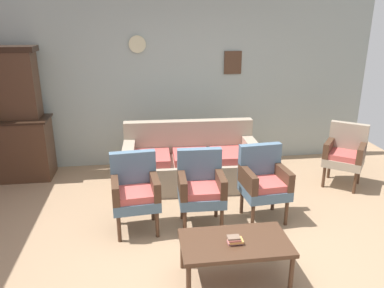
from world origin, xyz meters
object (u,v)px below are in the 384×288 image
(side_cabinet, at_px, (13,149))
(armchair_near_cabinet, at_px, (201,186))
(armchair_near_couch_end, at_px, (264,180))
(floral_couch, at_px, (191,164))
(wingback_chair_by_fireplace, at_px, (345,152))
(book_stack_on_table, at_px, (235,240))
(coffee_table, at_px, (235,245))
(armchair_row_middle, at_px, (135,189))

(side_cabinet, relative_size, armchair_near_cabinet, 1.28)
(armchair_near_couch_end, bearing_deg, side_cabinet, 153.68)
(armchair_near_cabinet, bearing_deg, floral_couch, 88.69)
(armchair_near_couch_end, height_order, wingback_chair_by_fireplace, same)
(armchair_near_couch_end, bearing_deg, floral_couch, 125.01)
(armchair_near_couch_end, bearing_deg, book_stack_on_table, -119.11)
(side_cabinet, bearing_deg, coffee_table, -45.18)
(armchair_near_couch_end, bearing_deg, armchair_row_middle, -177.95)
(armchair_near_cabinet, relative_size, coffee_table, 0.90)
(floral_couch, bearing_deg, armchair_row_middle, -124.98)
(book_stack_on_table, bearing_deg, armchair_row_middle, 129.59)
(armchair_row_middle, xyz_separation_m, wingback_chair_by_fireplace, (2.99, 0.82, 0.00))
(armchair_near_couch_end, distance_m, wingback_chair_by_fireplace, 1.65)
(floral_couch, bearing_deg, coffee_table, -86.62)
(armchair_row_middle, distance_m, armchair_near_cabinet, 0.76)
(floral_couch, xyz_separation_m, armchair_row_middle, (-0.78, -1.12, 0.17))
(floral_couch, relative_size, book_stack_on_table, 13.55)
(side_cabinet, relative_size, armchair_near_couch_end, 1.28)
(armchair_row_middle, xyz_separation_m, coffee_table, (0.91, -1.04, -0.12))
(armchair_near_cabinet, bearing_deg, wingback_chair_by_fireplace, 20.36)
(armchair_row_middle, bearing_deg, floral_couch, 55.02)
(side_cabinet, bearing_deg, armchair_near_couch_end, -26.32)
(floral_couch, bearing_deg, book_stack_on_table, -87.08)
(wingback_chair_by_fireplace, bearing_deg, side_cabinet, 169.52)
(armchair_row_middle, xyz_separation_m, book_stack_on_table, (0.89, -1.08, -0.04))
(book_stack_on_table, bearing_deg, coffee_table, 67.50)
(floral_couch, relative_size, armchair_near_couch_end, 2.14)
(wingback_chair_by_fireplace, height_order, coffee_table, wingback_chair_by_fireplace)
(coffee_table, height_order, book_stack_on_table, book_stack_on_table)
(armchair_near_cabinet, xyz_separation_m, armchair_near_couch_end, (0.77, 0.06, 0.00))
(armchair_row_middle, relative_size, coffee_table, 0.90)
(side_cabinet, xyz_separation_m, armchair_near_couch_end, (3.36, -1.66, 0.03))
(side_cabinet, xyz_separation_m, coffee_table, (2.74, -2.76, -0.09))
(side_cabinet, bearing_deg, armchair_row_middle, -43.11)
(side_cabinet, height_order, armchair_near_couch_end, side_cabinet)
(book_stack_on_table, bearing_deg, armchair_near_couch_end, 60.89)
(side_cabinet, xyz_separation_m, wingback_chair_by_fireplace, (4.82, -0.89, 0.03))
(side_cabinet, xyz_separation_m, armchair_near_cabinet, (2.59, -1.72, 0.03))
(side_cabinet, distance_m, wingback_chair_by_fireplace, 4.90)
(armchair_row_middle, distance_m, armchair_near_couch_end, 1.53)
(armchair_row_middle, height_order, wingback_chair_by_fireplace, same)
(armchair_row_middle, distance_m, book_stack_on_table, 1.40)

